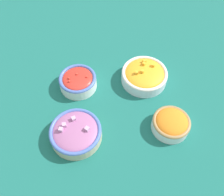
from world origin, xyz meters
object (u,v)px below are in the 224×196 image
(bowl_carrots, at_px, (171,123))
(bowl_cherry_tomatoes, at_px, (78,81))
(bowl_squash, at_px, (144,75))
(bowl_red_onion, at_px, (76,132))

(bowl_carrots, relative_size, bowl_cherry_tomatoes, 0.91)
(bowl_carrots, xyz_separation_m, bowl_cherry_tomatoes, (0.20, -0.28, 0.00))
(bowl_squash, bearing_deg, bowl_carrots, 83.79)
(bowl_carrots, relative_size, bowl_red_onion, 0.75)
(bowl_red_onion, bearing_deg, bowl_cherry_tomatoes, -113.17)
(bowl_squash, height_order, bowl_cherry_tomatoes, bowl_squash)
(bowl_cherry_tomatoes, bearing_deg, bowl_carrots, 125.26)
(bowl_cherry_tomatoes, bearing_deg, bowl_red_onion, 66.83)
(bowl_red_onion, distance_m, bowl_cherry_tomatoes, 0.20)
(bowl_carrots, relative_size, bowl_squash, 0.73)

